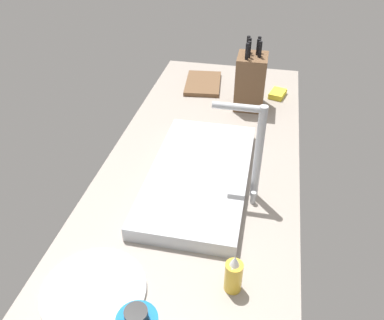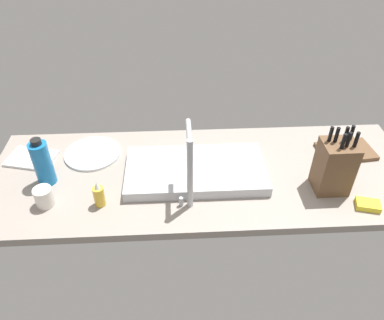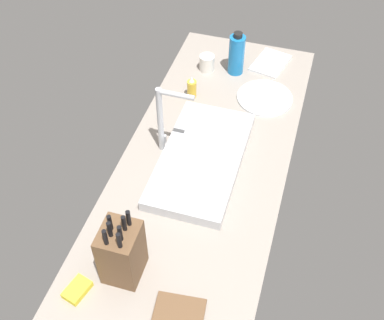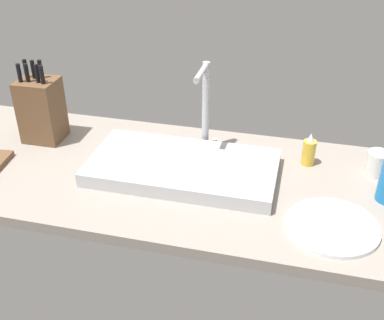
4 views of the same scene
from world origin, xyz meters
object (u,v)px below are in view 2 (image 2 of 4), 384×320
(cutting_board, at_px, (346,151))
(dish_towel, at_px, (32,158))
(coffee_mug, at_px, (44,197))
(dinner_plate, at_px, (93,153))
(soap_bottle, at_px, (99,195))
(water_bottle, at_px, (42,163))
(dish_sponge, at_px, (368,205))
(faucet, at_px, (189,166))
(knife_block, at_px, (334,166))
(sink_basin, at_px, (196,171))

(cutting_board, bearing_deg, dish_towel, -1.04)
(cutting_board, xyz_separation_m, coffee_mug, (1.30, 0.26, 0.03))
(cutting_board, xyz_separation_m, dinner_plate, (1.16, -0.05, -0.00))
(soap_bottle, bearing_deg, dinner_plate, -76.21)
(cutting_board, xyz_separation_m, water_bottle, (1.32, 0.13, 0.09))
(cutting_board, bearing_deg, dish_sponge, 82.87)
(faucet, bearing_deg, dinner_plate, -37.55)
(knife_block, bearing_deg, soap_bottle, 2.35)
(knife_block, distance_m, soap_bottle, 0.93)
(soap_bottle, bearing_deg, coffee_mug, -3.13)
(sink_basin, distance_m, water_bottle, 0.63)
(dinner_plate, bearing_deg, water_bottle, 47.90)
(sink_basin, xyz_separation_m, faucet, (0.03, 0.16, 0.16))
(dish_sponge, bearing_deg, soap_bottle, -3.88)
(water_bottle, relative_size, dish_towel, 1.05)
(cutting_board, relative_size, dish_towel, 1.19)
(dish_towel, xyz_separation_m, dish_sponge, (-1.39, 0.37, 0.01))
(sink_basin, height_order, knife_block, knife_block)
(sink_basin, xyz_separation_m, coffee_mug, (0.60, 0.15, 0.02))
(coffee_mug, distance_m, dish_sponge, 1.26)
(cutting_board, distance_m, dish_sponge, 0.35)
(dinner_plate, relative_size, coffee_mug, 3.19)
(soap_bottle, distance_m, dinner_plate, 0.34)
(dish_towel, bearing_deg, knife_block, 168.78)
(cutting_board, height_order, dinner_plate, cutting_board)
(soap_bottle, distance_m, water_bottle, 0.29)
(dinner_plate, distance_m, coffee_mug, 0.34)
(faucet, bearing_deg, water_bottle, -14.65)
(dish_towel, distance_m, coffee_mug, 0.32)
(dish_towel, bearing_deg, soap_bottle, 139.25)
(soap_bottle, bearing_deg, water_bottle, -31.73)
(cutting_board, bearing_deg, dinner_plate, -2.43)
(dish_sponge, bearing_deg, knife_block, -45.71)
(faucet, distance_m, soap_bottle, 0.38)
(sink_basin, height_order, dish_sponge, sink_basin)
(faucet, height_order, dish_sponge, faucet)
(cutting_board, height_order, water_bottle, water_bottle)
(cutting_board, xyz_separation_m, dish_sponge, (0.04, 0.35, 0.00))
(knife_block, xyz_separation_m, cutting_board, (-0.16, -0.23, -0.11))
(dish_towel, height_order, coffee_mug, coffee_mug)
(faucet, relative_size, dish_towel, 1.52)
(sink_basin, xyz_separation_m, dish_towel, (0.73, -0.14, -0.02))
(faucet, bearing_deg, cutting_board, -159.07)
(dinner_plate, xyz_separation_m, coffee_mug, (0.13, 0.31, 0.03))
(faucet, bearing_deg, coffee_mug, -1.82)
(knife_block, bearing_deg, dish_towel, -11.83)
(soap_bottle, relative_size, dish_towel, 0.55)
(water_bottle, bearing_deg, dinner_plate, -132.10)
(sink_basin, distance_m, cutting_board, 0.71)
(coffee_mug, relative_size, dish_sponge, 0.88)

